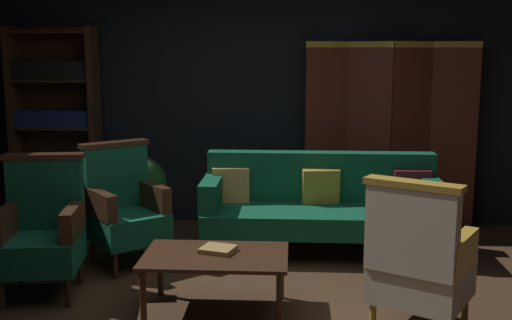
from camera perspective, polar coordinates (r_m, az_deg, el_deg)
The scene contains 11 objects.
ground_plane at distance 4.48m, azimuth -0.63°, elevation -13.86°, with size 10.00×10.00×0.00m, color #3D2819.
back_wall at distance 6.56m, azimuth 0.87°, elevation 6.37°, with size 7.20×0.10×2.80m, color black.
folding_screen at distance 6.46m, azimuth 12.08°, elevation 2.40°, with size 1.73×0.22×1.90m.
bookshelf at distance 6.78m, azimuth -17.73°, elevation 3.17°, with size 0.90×0.32×2.05m.
velvet_couch at distance 5.71m, azimuth 5.92°, elevation -3.83°, with size 2.12×0.78×0.88m.
coffee_table at distance 4.39m, azimuth -3.70°, elevation -9.16°, with size 1.00×0.64×0.42m.
armchair_gilt_accent at distance 4.15m, azimuth 14.63°, elevation -8.94°, with size 0.79×0.79×1.04m.
armchair_wing_left at distance 5.44m, azimuth -11.91°, elevation -4.29°, with size 0.81×0.81×1.04m.
armchair_wing_right at distance 4.95m, azimuth -18.93°, elevation -6.05°, with size 0.66×0.65×1.04m.
potted_plant at distance 6.18m, azimuth -10.46°, elevation -2.78°, with size 0.51×0.51×0.81m.
book_tan_leather at distance 4.42m, azimuth -3.49°, elevation -8.14°, with size 0.22×0.20×0.04m, color #9E7A47.
Camera 1 is at (0.29, -4.09, 1.81)m, focal length 43.84 mm.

